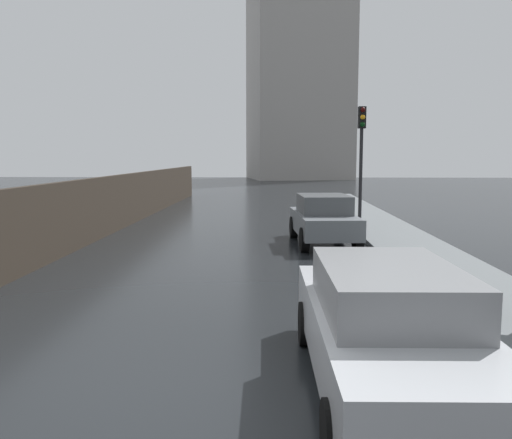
{
  "coord_description": "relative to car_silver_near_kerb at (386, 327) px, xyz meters",
  "views": [
    {
      "loc": [
        1.27,
        -5.18,
        2.62
      ],
      "look_at": [
        0.88,
        6.02,
        1.28
      ],
      "focal_mm": 37.67,
      "sensor_mm": 36.0,
      "label": 1
    }
  ],
  "objects": [
    {
      "name": "car_silver_near_kerb",
      "position": [
        0.0,
        0.0,
        0.0
      ],
      "size": [
        1.77,
        4.57,
        1.45
      ],
      "rotation": [
        0.0,
        0.0,
        0.02
      ],
      "color": "#B2B5BA",
      "rests_on": "ground"
    },
    {
      "name": "ground",
      "position": [
        -2.5,
        -0.57,
        -0.75
      ],
      "size": [
        120.0,
        120.0,
        0.0
      ],
      "primitive_type": "plane",
      "color": "black"
    },
    {
      "name": "distant_tower",
      "position": [
        1.39,
        55.99,
        12.57
      ],
      "size": [
        12.2,
        11.66,
        32.38
      ],
      "color": "#9E9993",
      "rests_on": "ground"
    },
    {
      "name": "traffic_light",
      "position": [
        1.81,
        13.37,
        2.29
      ],
      "size": [
        0.26,
        0.39,
        4.18
      ],
      "color": "black",
      "rests_on": "sidewalk_strip"
    },
    {
      "name": "car_grey_mid_road",
      "position": [
        0.22,
        10.1,
        0.01
      ],
      "size": [
        1.94,
        3.99,
        1.47
      ],
      "rotation": [
        0.0,
        0.0,
        0.08
      ],
      "color": "slate",
      "rests_on": "ground"
    }
  ]
}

